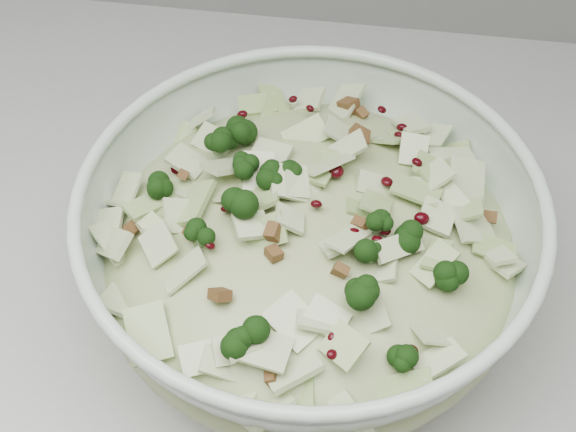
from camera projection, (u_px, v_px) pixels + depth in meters
The scene contains 2 objects.
mixing_bowl at pixel (309, 252), 0.58m from camera, with size 0.33×0.33×0.13m.
salad at pixel (310, 233), 0.57m from camera, with size 0.38×0.38×0.13m.
Camera 1 is at (-0.58, 1.25, 1.43)m, focal length 50.00 mm.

